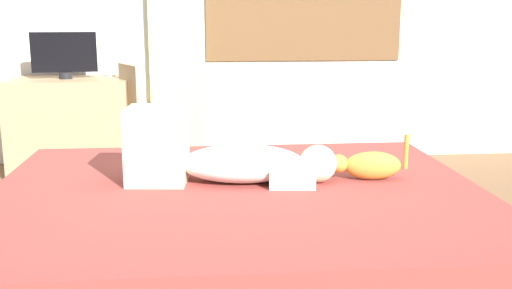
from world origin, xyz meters
name	(u,v)px	position (x,y,z in m)	size (l,w,h in m)	color
bed	(238,240)	(-0.03, 0.02, 0.23)	(2.20, 1.80, 0.47)	#997A56
person_lying	(220,157)	(-0.10, 0.13, 0.59)	(0.94, 0.34, 0.34)	silver
cat	(369,165)	(0.58, 0.11, 0.54)	(0.36, 0.13, 0.21)	#C67A2D
desk	(73,126)	(-1.17, 2.16, 0.37)	(0.90, 0.56, 0.74)	#997A56
tv_monitor	(64,55)	(-1.20, 2.16, 0.92)	(0.48, 0.10, 0.35)	black
cup	(111,71)	(-0.88, 2.32, 0.78)	(0.08, 0.08, 0.08)	white
chair_by_desk	(144,111)	(-0.61, 2.02, 0.51)	(0.51, 0.51, 0.86)	tan
curtain_left	(176,17)	(-0.37, 2.44, 1.20)	(0.44, 0.06, 2.39)	#ADCC75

